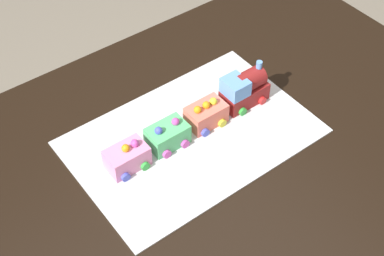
{
  "coord_description": "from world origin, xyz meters",
  "views": [
    {
      "loc": [
        0.64,
        0.71,
        1.79
      ],
      "look_at": [
        0.06,
        -0.06,
        0.77
      ],
      "focal_mm": 52.79,
      "sensor_mm": 36.0,
      "label": 1
    }
  ],
  "objects_px": {
    "cake_car_caboose_coral": "(205,115)",
    "cake_car_gondola_mint_green": "(167,135)",
    "dining_table": "(222,167)",
    "cake_car_hopper_bubblegum": "(127,157)",
    "cake_locomotive": "(244,89)"
  },
  "relations": [
    {
      "from": "cake_locomotive",
      "to": "cake_car_caboose_coral",
      "type": "height_order",
      "value": "cake_locomotive"
    },
    {
      "from": "cake_car_caboose_coral",
      "to": "cake_car_gondola_mint_green",
      "type": "relative_size",
      "value": 1.0
    },
    {
      "from": "dining_table",
      "to": "cake_locomotive",
      "type": "bearing_deg",
      "value": -150.06
    },
    {
      "from": "cake_car_gondola_mint_green",
      "to": "cake_car_caboose_coral",
      "type": "bearing_deg",
      "value": 180.0
    },
    {
      "from": "cake_car_hopper_bubblegum",
      "to": "cake_car_gondola_mint_green",
      "type": "bearing_deg",
      "value": 180.0
    },
    {
      "from": "dining_table",
      "to": "cake_car_caboose_coral",
      "type": "relative_size",
      "value": 14.0
    },
    {
      "from": "dining_table",
      "to": "cake_car_hopper_bubblegum",
      "type": "bearing_deg",
      "value": -17.06
    },
    {
      "from": "cake_car_hopper_bubblegum",
      "to": "cake_locomotive",
      "type": "bearing_deg",
      "value": 180.0
    },
    {
      "from": "dining_table",
      "to": "cake_car_gondola_mint_green",
      "type": "distance_m",
      "value": 0.2
    },
    {
      "from": "dining_table",
      "to": "cake_car_hopper_bubblegum",
      "type": "relative_size",
      "value": 14.0
    },
    {
      "from": "cake_car_hopper_bubblegum",
      "to": "cake_car_caboose_coral",
      "type": "bearing_deg",
      "value": 180.0
    },
    {
      "from": "dining_table",
      "to": "cake_locomotive",
      "type": "height_order",
      "value": "cake_locomotive"
    },
    {
      "from": "cake_car_caboose_coral",
      "to": "cake_car_gondola_mint_green",
      "type": "bearing_deg",
      "value": 0.0
    },
    {
      "from": "cake_locomotive",
      "to": "cake_car_hopper_bubblegum",
      "type": "xyz_separation_m",
      "value": [
        0.36,
        -0.0,
        -0.02
      ]
    },
    {
      "from": "cake_locomotive",
      "to": "cake_car_gondola_mint_green",
      "type": "distance_m",
      "value": 0.25
    }
  ]
}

